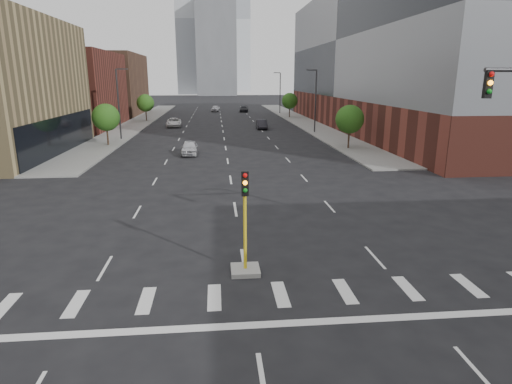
{
  "coord_description": "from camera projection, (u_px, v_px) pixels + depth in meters",
  "views": [
    {
      "loc": [
        -1.1,
        -7.47,
        7.92
      ],
      "look_at": [
        0.8,
        12.7,
        2.5
      ],
      "focal_mm": 30.0,
      "sensor_mm": 36.0,
      "label": 1
    }
  ],
  "objects": [
    {
      "name": "tower_right",
      "position": [
        232.0,
        21.0,
        249.95
      ],
      "size": [
        20.0,
        20.0,
        80.0
      ],
      "primitive_type": "cube",
      "color": "#B2B7BC",
      "rests_on": "ground"
    },
    {
      "name": "building_right_main",
      "position": [
        410.0,
        57.0,
        66.86
      ],
      "size": [
        24.0,
        70.0,
        22.0
      ],
      "color": "brown",
      "rests_on": "ground"
    },
    {
      "name": "median_traffic_signal",
      "position": [
        245.0,
        251.0,
        17.71
      ],
      "size": [
        1.2,
        1.2,
        4.4
      ],
      "color": "#999993",
      "rests_on": "ground"
    },
    {
      "name": "streetlight_right_a",
      "position": [
        315.0,
        98.0,
        62.15
      ],
      "size": [
        1.6,
        0.22,
        9.07
      ],
      "color": "#2D2D30",
      "rests_on": "ground"
    },
    {
      "name": "sidewalk_right_far",
      "position": [
        300.0,
        120.0,
        81.84
      ],
      "size": [
        5.0,
        92.0,
        0.15
      ],
      "primitive_type": "cube",
      "color": "gray",
      "rests_on": "ground"
    },
    {
      "name": "sidewalk_left_far",
      "position": [
        140.0,
        122.0,
        79.13
      ],
      "size": [
        5.0,
        92.0,
        0.15
      ],
      "primitive_type": "cube",
      "color": "gray",
      "rests_on": "ground"
    },
    {
      "name": "car_distant",
      "position": [
        216.0,
        108.0,
        103.37
      ],
      "size": [
        2.32,
        4.5,
        1.46
      ],
      "primitive_type": "imported",
      "rotation": [
        0.0,
        0.0,
        -0.14
      ],
      "color": "silver",
      "rests_on": "ground"
    },
    {
      "name": "tower_mid",
      "position": [
        216.0,
        46.0,
        196.0
      ],
      "size": [
        18.0,
        18.0,
        44.0
      ],
      "primitive_type": "cube",
      "color": "slate",
      "rests_on": "ground"
    },
    {
      "name": "car_mid_right",
      "position": [
        262.0,
        124.0,
        68.22
      ],
      "size": [
        1.68,
        4.56,
        1.49
      ],
      "primitive_type": "imported",
      "rotation": [
        0.0,
        0.0,
        -0.02
      ],
      "color": "black",
      "rests_on": "ground"
    },
    {
      "name": "streetlight_left",
      "position": [
        119.0,
        101.0,
        54.92
      ],
      "size": [
        1.6,
        0.22,
        9.07
      ],
      "color": "#2D2D30",
      "rests_on": "ground"
    },
    {
      "name": "tree_right_far",
      "position": [
        290.0,
        101.0,
        86.66
      ],
      "size": [
        3.2,
        3.2,
        4.85
      ],
      "color": "#382619",
      "rests_on": "ground"
    },
    {
      "name": "tree_right_near",
      "position": [
        350.0,
        119.0,
        48.19
      ],
      "size": [
        3.2,
        3.2,
        4.85
      ],
      "color": "#382619",
      "rests_on": "ground"
    },
    {
      "name": "car_far_left",
      "position": [
        174.0,
        122.0,
        71.27
      ],
      "size": [
        2.73,
        5.31,
        1.43
      ],
      "primitive_type": "imported",
      "rotation": [
        0.0,
        0.0,
        0.07
      ],
      "color": "silver",
      "rests_on": "ground"
    },
    {
      "name": "streetlight_right_b",
      "position": [
        280.0,
        91.0,
        95.81
      ],
      "size": [
        1.6,
        0.22,
        9.07
      ],
      "color": "#2D2D30",
      "rests_on": "ground"
    },
    {
      "name": "car_deep_right",
      "position": [
        244.0,
        109.0,
        102.12
      ],
      "size": [
        2.43,
        4.9,
        1.37
      ],
      "primitive_type": "imported",
      "rotation": [
        0.0,
        0.0,
        -0.11
      ],
      "color": "black",
      "rests_on": "ground"
    },
    {
      "name": "tree_left_far",
      "position": [
        145.0,
        103.0,
        79.32
      ],
      "size": [
        3.2,
        3.2,
        4.85
      ],
      "color": "#382619",
      "rests_on": "ground"
    },
    {
      "name": "car_near_left",
      "position": [
        190.0,
        148.0,
        45.43
      ],
      "size": [
        1.74,
        4.29,
        1.46
      ],
      "primitive_type": "imported",
      "rotation": [
        0.0,
        0.0,
        0.0
      ],
      "color": "silver",
      "rests_on": "ground"
    },
    {
      "name": "tree_left_near",
      "position": [
        106.0,
        117.0,
        50.47
      ],
      "size": [
        3.2,
        3.2,
        4.85
      ],
      "color": "#382619",
      "rests_on": "ground"
    },
    {
      "name": "building_left_far_a",
      "position": [
        50.0,
        90.0,
        68.78
      ],
      "size": [
        20.0,
        22.0,
        12.0
      ],
      "primitive_type": "cube",
      "color": "brown",
      "rests_on": "ground"
    },
    {
      "name": "building_left_far_b",
      "position": [
        94.0,
        84.0,
        93.65
      ],
      "size": [
        20.0,
        24.0,
        13.0
      ],
      "primitive_type": "cube",
      "color": "brown",
      "rests_on": "ground"
    },
    {
      "name": "tower_left",
      "position": [
        199.0,
        21.0,
        211.15
      ],
      "size": [
        22.0,
        22.0,
        70.0
      ],
      "primitive_type": "cube",
      "color": "#B2B7BC",
      "rests_on": "ground"
    }
  ]
}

